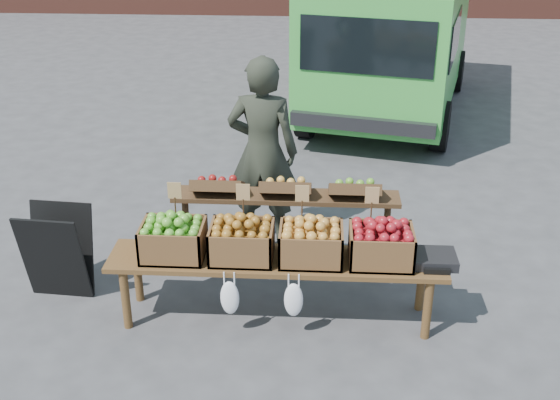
# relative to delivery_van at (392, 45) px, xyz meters

# --- Properties ---
(ground) EXTENTS (80.00, 80.00, 0.00)m
(ground) POSITION_rel_delivery_van_xyz_m (-2.43, -5.55, -1.03)
(ground) COLOR #424244
(delivery_van) EXTENTS (3.11, 4.94, 2.05)m
(delivery_van) POSITION_rel_delivery_van_xyz_m (0.00, 0.00, 0.00)
(delivery_van) COLOR green
(delivery_van) RESTS_ON ground
(vendor) EXTENTS (0.73, 0.52, 1.87)m
(vendor) POSITION_rel_delivery_van_xyz_m (-1.57, -4.17, -0.09)
(vendor) COLOR #262A20
(vendor) RESTS_ON ground
(chalkboard_sign) EXTENTS (0.57, 0.34, 0.83)m
(chalkboard_sign) POSITION_rel_delivery_van_xyz_m (-3.25, -5.30, -0.61)
(chalkboard_sign) COLOR black
(chalkboard_sign) RESTS_ON ground
(back_table) EXTENTS (2.10, 0.44, 1.04)m
(back_table) POSITION_rel_delivery_van_xyz_m (-1.32, -4.83, -0.51)
(back_table) COLOR #3F2A18
(back_table) RESTS_ON ground
(display_bench) EXTENTS (2.70, 0.56, 0.57)m
(display_bench) POSITION_rel_delivery_van_xyz_m (-1.35, -5.55, -0.74)
(display_bench) COLOR #54381B
(display_bench) RESTS_ON ground
(crate_golden_apples) EXTENTS (0.50, 0.40, 0.28)m
(crate_golden_apples) POSITION_rel_delivery_van_xyz_m (-2.18, -5.55, -0.32)
(crate_golden_apples) COLOR #4BA022
(crate_golden_apples) RESTS_ON display_bench
(crate_russet_pears) EXTENTS (0.50, 0.40, 0.28)m
(crate_russet_pears) POSITION_rel_delivery_van_xyz_m (-1.63, -5.55, -0.32)
(crate_russet_pears) COLOR #A86827
(crate_russet_pears) RESTS_ON display_bench
(crate_red_apples) EXTENTS (0.50, 0.40, 0.28)m
(crate_red_apples) POSITION_rel_delivery_van_xyz_m (-1.08, -5.55, -0.32)
(crate_red_apples) COLOR gold
(crate_red_apples) RESTS_ON display_bench
(crate_green_apples) EXTENTS (0.50, 0.40, 0.28)m
(crate_green_apples) POSITION_rel_delivery_van_xyz_m (-0.53, -5.55, -0.32)
(crate_green_apples) COLOR maroon
(crate_green_apples) RESTS_ON display_bench
(weighing_scale) EXTENTS (0.34, 0.30, 0.08)m
(weighing_scale) POSITION_rel_delivery_van_xyz_m (-0.10, -5.55, -0.42)
(weighing_scale) COLOR black
(weighing_scale) RESTS_ON display_bench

